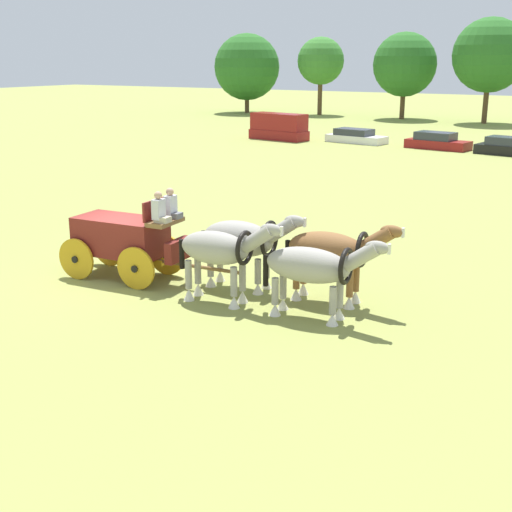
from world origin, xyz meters
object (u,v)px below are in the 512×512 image
object	(u,v)px
show_wagon	(125,238)
parked_vehicle_d	(511,147)
draft_horse_lead_near	(332,252)
parked_vehicle_c	(437,142)
parked_vehicle_a	(279,127)
draft_horse_rear_off	(220,251)
draft_horse_lead_off	(314,268)
parked_vehicle_b	(356,137)
draft_horse_rear_near	(242,241)

from	to	relation	value
show_wagon	parked_vehicle_d	xyz separation A→B (m)	(4.40, 33.30, -0.70)
draft_horse_lead_near	parked_vehicle_c	distance (m)	33.65
parked_vehicle_a	parked_vehicle_d	size ratio (longest dim) A/B	1.03
parked_vehicle_c	parked_vehicle_d	xyz separation A→B (m)	(5.14, -0.72, 0.00)
draft_horse_rear_off	parked_vehicle_d	bearing A→B (deg)	88.53
draft_horse_lead_off	show_wagon	bearing A→B (deg)	177.96
draft_horse_rear_off	parked_vehicle_c	xyz separation A→B (m)	(-4.28, 34.43, -0.89)
parked_vehicle_b	draft_horse_lead_off	bearing A→B (deg)	-69.14
show_wagon	draft_horse_lead_near	bearing A→B (deg)	10.14
parked_vehicle_c	parked_vehicle_b	bearing A→B (deg)	175.40
draft_horse_lead_off	parked_vehicle_d	bearing A→B (deg)	92.96
draft_horse_lead_off	parked_vehicle_b	bearing A→B (deg)	110.86
parked_vehicle_c	draft_horse_rear_off	bearing A→B (deg)	-82.92
draft_horse_lead_off	parked_vehicle_b	xyz separation A→B (m)	(-13.24, 34.76, -0.85)
show_wagon	parked_vehicle_d	bearing A→B (deg)	82.48
draft_horse_rear_off	parked_vehicle_d	xyz separation A→B (m)	(0.86, 33.70, -0.89)
draft_horse_rear_off	draft_horse_lead_near	world-z (taller)	draft_horse_rear_off
parked_vehicle_a	parked_vehicle_c	bearing A→B (deg)	2.87
parked_vehicle_a	draft_horse_rear_near	bearing A→B (deg)	-63.04
draft_horse_rear_near	draft_horse_lead_near	xyz separation A→B (m)	(2.61, 0.18, 0.01)
draft_horse_rear_off	parked_vehicle_a	bearing A→B (deg)	116.22
show_wagon	parked_vehicle_c	world-z (taller)	show_wagon
draft_horse_lead_near	parked_vehicle_b	distance (m)	35.96
draft_horse_lead_near	parked_vehicle_b	size ratio (longest dim) A/B	0.66
parked_vehicle_c	show_wagon	bearing A→B (deg)	-88.75
show_wagon	draft_horse_lead_off	world-z (taller)	show_wagon
parked_vehicle_a	draft_horse_lead_off	bearing A→B (deg)	-60.22
draft_horse_rear_near	draft_horse_rear_off	world-z (taller)	draft_horse_rear_off
parked_vehicle_b	show_wagon	bearing A→B (deg)	-78.36
draft_horse_lead_near	parked_vehicle_d	xyz separation A→B (m)	(-1.63, 32.22, -0.87)
draft_horse_lead_off	draft_horse_lead_near	bearing A→B (deg)	94.30
draft_horse_rear_off	parked_vehicle_a	size ratio (longest dim) A/B	0.61
draft_horse_rear_near	parked_vehicle_c	size ratio (longest dim) A/B	0.68
draft_horse_rear_near	parked_vehicle_a	xyz separation A→B (m)	(-16.54, 32.51, -0.38)
draft_horse_lead_off	parked_vehicle_a	distance (m)	38.74
show_wagon	draft_horse_lead_near	distance (m)	6.13
draft_horse_rear_near	parked_vehicle_d	world-z (taller)	draft_horse_rear_near
show_wagon	draft_horse_rear_off	bearing A→B (deg)	-6.49
draft_horse_rear_near	draft_horse_lead_off	bearing A→B (deg)	-22.34
parked_vehicle_a	parked_vehicle_c	world-z (taller)	parked_vehicle_a
parked_vehicle_b	parked_vehicle_c	xyz separation A→B (m)	(6.37, -0.51, 0.05)
show_wagon	parked_vehicle_b	bearing A→B (deg)	101.64
draft_horse_rear_near	draft_horse_rear_off	distance (m)	1.30
parked_vehicle_c	draft_horse_lead_near	bearing A→B (deg)	-78.38
draft_horse_lead_near	parked_vehicle_c	size ratio (longest dim) A/B	0.68
parked_vehicle_d	draft_horse_rear_near	bearing A→B (deg)	-91.72
draft_horse_rear_off	draft_horse_lead_off	distance (m)	2.60
draft_horse_lead_off	parked_vehicle_a	bearing A→B (deg)	119.78
show_wagon	draft_horse_rear_near	size ratio (longest dim) A/B	1.77
show_wagon	draft_horse_lead_off	xyz separation A→B (m)	(6.13, -0.22, 0.09)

